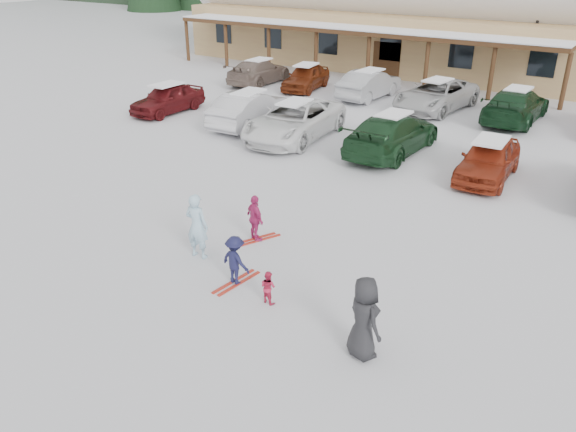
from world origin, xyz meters
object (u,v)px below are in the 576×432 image
Objects in this scene: parked_car_7 at (259,72)px; parked_car_1 at (249,109)px; bystander_dark at (364,318)px; parked_car_2 at (294,120)px; parked_car_8 at (306,77)px; parked_car_4 at (488,159)px; child_magenta at (255,218)px; parked_car_11 at (516,105)px; parked_car_9 at (369,84)px; lamp_post at (538,18)px; parked_car_10 at (436,95)px; toddler_red at (268,287)px; child_navy at (235,260)px; parked_car_3 at (392,134)px; parked_car_0 at (168,98)px; day_lodge at (393,4)px; adult_skier at (197,226)px.

parked_car_1 is at bearing 120.43° from parked_car_7.
bystander_dark is 14.26m from parked_car_2.
parked_car_4 is at bearing -42.62° from parked_car_8.
child_magenta is 16.56m from parked_car_11.
parked_car_9 is 7.71m from parked_car_11.
lamp_post is 1.28× the size of parked_car_10.
toddler_red is 14.36m from parked_car_1.
parked_car_3 is at bearing -78.93° from child_navy.
parked_car_4 is 15.16m from parked_car_8.
parked_car_10 reaches higher than parked_car_0.
lamp_post is 1.52× the size of parked_car_9.
day_lodge is 11.36m from parked_car_9.
parked_car_3 is at bearing 167.26° from parked_car_4.
day_lodge is at bearing -48.35° from child_magenta.
parked_car_4 is at bearing -1.22° from parked_car_0.
child_magenta is 0.28× the size of parked_car_1.
toddler_red is 2.70m from bystander_dark.
parked_car_10 reaches higher than toddler_red.
child_navy is 13.50m from parked_car_1.
parked_car_0 is 0.76× the size of parked_car_10.
parked_car_4 is 0.76× the size of parked_car_10.
adult_skier is at bearing 90.10° from child_magenta.
parked_car_0 is 13.31m from parked_car_10.
parked_car_0 is (-10.99, 10.05, -0.18)m from adult_skier.
parked_car_4 is (3.02, 10.30, 0.08)m from child_navy.
lamp_post is 1.69× the size of parked_car_4.
adult_skier reaches higher than parked_car_3.
parked_car_1 is 1.13× the size of parked_car_8.
lamp_post reaches higher than parked_car_4.
parked_car_3 reaches higher than child_navy.
parked_car_3 is at bearing -65.38° from day_lodge.
lamp_post is at bearing 78.22° from parked_car_10.
parked_car_11 is at bearing -107.97° from adult_skier.
adult_skier is 10.57m from parked_car_2.
parked_car_9 is at bearing -62.52° from toddler_red.
parked_car_10 reaches higher than child_navy.
parked_car_1 is at bearing 4.57° from parked_car_0.
bystander_dark is (12.91, -29.75, -3.07)m from day_lodge.
child_navy is (-0.83, -26.07, -3.27)m from lamp_post.
child_navy is 0.25× the size of parked_car_7.
adult_skier is 5.49m from bystander_dark.
day_lodge reaches higher than parked_car_2.
day_lodge reaches higher than parked_car_10.
parked_car_2 is 1.24× the size of parked_car_9.
toddler_red is at bearing 158.86° from adult_skier.
parked_car_4 is (10.92, -0.65, -0.08)m from parked_car_1.
adult_skier is at bearing 105.82° from parked_car_9.
child_navy is 0.93× the size of child_magenta.
parked_car_10 is (-0.90, 16.30, 0.08)m from child_magenta.
parked_car_10 is (7.83, -0.28, 0.04)m from parked_car_8.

